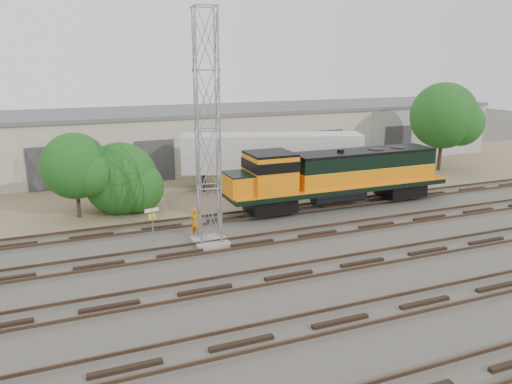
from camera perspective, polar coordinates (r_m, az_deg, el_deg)
name	(u,v)px	position (r m, az deg, el deg)	size (l,w,h in m)	color
ground	(331,244)	(27.57, 8.57, -5.85)	(140.00, 140.00, 0.00)	#47423A
dirt_strip	(237,183)	(40.59, -2.20, 1.09)	(80.00, 16.00, 0.02)	#726047
tracks	(362,262)	(25.21, 12.06, -7.86)	(80.00, 20.40, 0.28)	black
warehouse	(208,137)	(47.53, -5.49, 6.32)	(58.40, 10.40, 5.30)	#BEB69E
locomotive	(336,175)	(33.76, 9.12, 1.91)	(15.86, 2.78, 3.81)	black
signal_tower	(208,135)	(25.96, -5.55, 6.53)	(1.80, 1.80, 12.19)	gray
sign_post	(152,218)	(27.53, -11.78, -2.97)	(0.80, 0.24, 1.99)	gray
worker	(196,223)	(28.21, -6.93, -3.51)	(0.61, 0.40, 1.67)	orange
semi_trailer	(276,154)	(38.49, 2.29, 4.34)	(13.81, 6.99, 4.20)	silver
dumpster_blue	(382,159)	(48.00, 14.25, 3.71)	(1.60, 1.50, 1.50)	navy
dumpster_red	(422,155)	(51.05, 18.45, 3.99)	(1.50, 1.40, 1.40)	maroon
tree_west	(79,168)	(32.69, -19.59, 2.62)	(4.33, 4.12, 5.39)	#382619
tree_mid	(125,181)	(33.65, -14.73, 1.20)	(5.06, 4.82, 4.82)	#382619
tree_east	(448,117)	(47.34, 21.08, 7.95)	(6.08, 5.79, 7.82)	#382619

